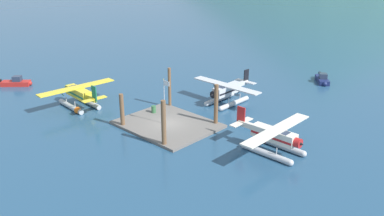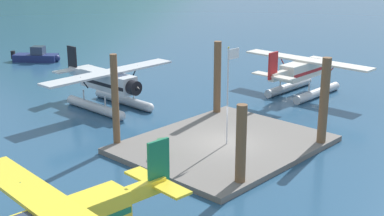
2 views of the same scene
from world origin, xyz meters
The scene contains 14 objects.
ground_plane centered at (0.00, 0.00, 0.00)m, with size 1200.00×1200.00×0.00m, color navy.
dock_platform centered at (0.00, 0.00, 0.15)m, with size 10.91×8.77×0.30m, color #66605B.
piling_near_left centered at (-3.47, -3.86, 2.03)m, with size 0.50×0.50×4.05m, color brown.
piling_near_right centered at (3.74, -3.99, 2.57)m, with size 0.51×0.51×5.13m, color brown.
piling_far_left centered at (-4.16, 4.34, 2.67)m, with size 0.39×0.39×5.34m, color brown.
piling_far_right centered at (4.04, 3.97, 2.51)m, with size 0.48×0.48×5.02m, color brown.
flagpole centered at (0.00, -0.30, 3.75)m, with size 0.95×0.10×5.49m.
fuel_drum centered at (-3.72, 1.13, 0.74)m, with size 0.62×0.62×0.88m.
mooring_buoy centered at (-10.99, -5.22, 0.44)m, with size 0.87×0.87×0.87m, color orange.
seaplane_silver_bow_centre centered at (0.30, 10.65, 1.58)m, with size 10.40×7.98×3.84m.
seaplane_cream_stbd_fwd centered at (12.74, 2.74, 1.58)m, with size 7.98×10.40×3.84m.
seaplane_yellow_port_aft centered at (-12.95, -3.70, 1.58)m, with size 7.97×10.47×3.84m.
boat_navy_open_north centered at (5.23, 28.20, 0.49)m, with size 3.77×4.23×1.50m.
boat_red_open_sw centered at (-27.78, -5.38, 0.49)m, with size 4.03×4.04×1.50m.
Camera 1 is at (32.27, -29.78, 19.16)m, focal length 38.03 mm.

